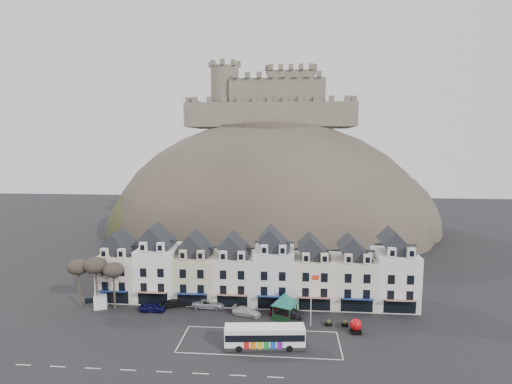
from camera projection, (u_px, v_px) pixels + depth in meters
ground at (244, 346)px, 54.44m from camera, size 300.00×300.00×0.00m
coach_bay_markings at (260, 342)px, 55.51m from camera, size 22.00×7.50×0.01m
townhouse_terrace at (255, 271)px, 69.55m from camera, size 54.40×9.35×11.80m
castle_hill at (274, 232)px, 122.49m from camera, size 100.00×76.00×68.00m
castle at (273, 101)px, 124.41m from camera, size 50.20×22.20×22.00m
tree_left_far at (78, 267)px, 66.36m from camera, size 3.61×3.61×8.24m
tree_left_mid at (96, 266)px, 66.07m from camera, size 3.78×3.78×8.64m
tree_left_near at (113, 270)px, 65.90m from camera, size 3.43×3.43×7.84m
bus at (265, 336)px, 53.75m from camera, size 10.96×3.53×3.04m
bus_shelter at (285, 299)px, 62.13m from camera, size 6.23×6.23×4.31m
red_buoy at (356, 326)px, 57.94m from camera, size 1.72×1.72×2.13m
flagpole at (312, 296)px, 59.71m from camera, size 1.18×0.14×8.17m
white_van at (101, 299)px, 68.04m from camera, size 3.68×5.10×2.13m
planter_west at (328, 323)px, 60.30m from camera, size 1.01×0.68×0.98m
planter_east at (345, 323)px, 60.10m from camera, size 1.02×0.70×0.99m
car_navy at (153, 307)px, 65.32m from camera, size 4.25×1.78×1.44m
car_black at (177, 303)px, 67.28m from camera, size 4.31×2.64×1.34m
car_silver at (209, 303)px, 66.82m from camera, size 5.35×2.54×1.51m
car_white at (247, 311)px, 63.80m from camera, size 5.06×3.21×1.37m
car_maroon at (281, 312)px, 63.59m from camera, size 3.99×2.47×1.27m
car_charcoal at (289, 313)px, 63.23m from camera, size 4.88×2.71×1.52m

